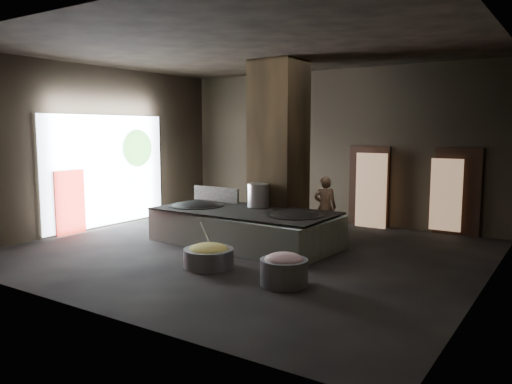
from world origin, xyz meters
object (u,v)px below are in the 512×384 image
Objects in this scene: wok_right at (294,219)px; veg_basin at (209,258)px; hearth_platform at (244,228)px; stock_pot at (258,195)px; meat_basin at (284,272)px; wok_left at (196,208)px; cook at (325,207)px.

wok_right is 2.32m from veg_basin.
hearth_platform is 0.93m from stock_pot.
veg_basin is 1.87m from meat_basin.
hearth_platform is 2.14m from veg_basin.
stock_pot reaches higher than veg_basin.
wok_left is at bearing 134.98° from veg_basin.
stock_pot reaches higher than hearth_platform.
cook is at bearing 79.03° from veg_basin.
meat_basin is (2.37, -2.79, -0.90)m from stock_pot.
wok_left is at bearing -158.20° from stock_pot.
hearth_platform reaches higher than meat_basin.
hearth_platform is 1.40m from wok_right.
wok_right is 2.58m from meat_basin.
cook is 4.19m from meat_basin.
cook reaches higher than meat_basin.
veg_basin is at bearing -71.02° from hearth_platform.
hearth_platform is 2.83× the size of cook.
stock_pot is (1.50, 0.60, 0.38)m from wok_left.
hearth_platform is 3.17× the size of wok_left.
wok_left is at bearing 150.50° from meat_basin.
wok_left is 1.39× the size of veg_basin.
meat_basin is at bearing 87.33° from cook.
hearth_platform is at bearing 137.21° from meat_basin.
stock_pot is at bearing 158.96° from wok_right.
hearth_platform is at bearing 35.22° from cook.
wok_right is 1.29× the size of veg_basin.
wok_left is at bearing 14.98° from cook.
meat_basin is at bearing -38.96° from hearth_platform.
veg_basin is (0.56, -2.06, -0.20)m from hearth_platform.
stock_pot is 1.77m from cook.
wok_left reaches higher than wok_right.
wok_left reaches higher than veg_basin.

